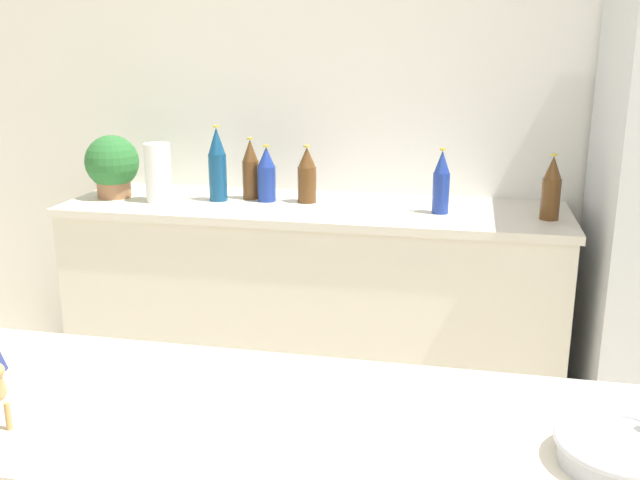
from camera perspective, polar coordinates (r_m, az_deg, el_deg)
wall_back at (r=3.25m, az=8.31°, el=9.88°), size 8.00×0.06×2.55m
back_counter at (r=3.18m, az=-0.56°, el=-5.23°), size 2.13×0.63×0.92m
potted_plant at (r=3.30m, az=-16.28°, el=5.80°), size 0.24×0.24×0.28m
paper_towel_roll at (r=3.16m, az=-12.83°, el=5.28°), size 0.11×0.11×0.25m
back_bottle_0 at (r=3.13m, az=-8.21°, el=5.96°), size 0.08×0.08×0.33m
back_bottle_1 at (r=3.16m, az=-5.58°, el=5.60°), size 0.07×0.07×0.27m
back_bottle_2 at (r=2.91m, az=9.68°, el=4.55°), size 0.07×0.07×0.26m
back_bottle_3 at (r=3.07m, az=-1.05°, el=5.19°), size 0.08×0.08×0.25m
back_bottle_4 at (r=2.91m, az=18.02°, el=3.94°), size 0.07×0.07×0.26m
back_bottle_5 at (r=3.10m, az=-4.30°, el=5.24°), size 0.08×0.08×0.25m
fruit_bowl at (r=1.18m, az=22.84°, el=-15.23°), size 0.19×0.19×0.05m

